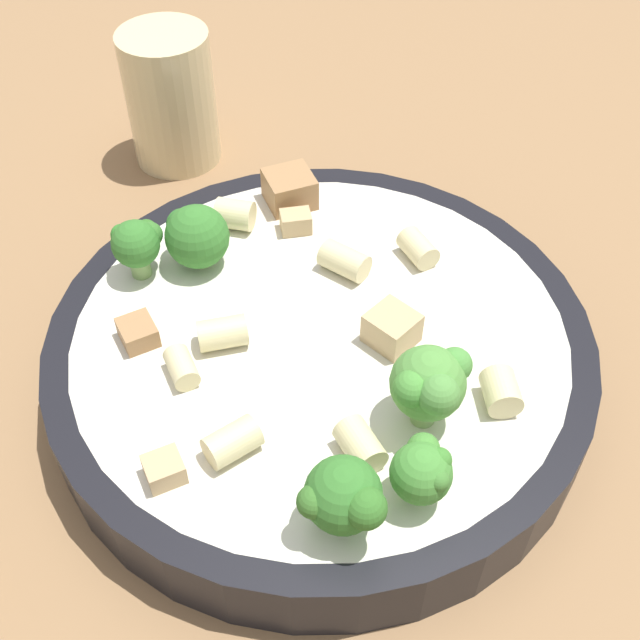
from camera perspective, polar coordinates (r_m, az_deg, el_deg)
ground_plane at (r=0.45m, az=0.00°, el=-4.24°), size 2.00×2.00×0.00m
pasta_bowl at (r=0.43m, az=0.00°, el=-2.38°), size 0.29×0.29×0.04m
broccoli_floret_0 at (r=0.35m, az=7.32°, el=-10.55°), size 0.03×0.03×0.03m
broccoli_floret_1 at (r=0.37m, az=7.77°, el=-4.58°), size 0.04×0.04×0.04m
broccoli_floret_2 at (r=0.34m, az=1.72°, el=-12.49°), size 0.04×0.04×0.04m
broccoli_floret_3 at (r=0.45m, az=-12.87°, el=5.39°), size 0.03×0.03×0.04m
broccoli_floret_4 at (r=0.45m, az=-8.83°, el=6.06°), size 0.04×0.04×0.04m
rigatoni_0 at (r=0.39m, az=12.75°, el=-4.98°), size 0.03×0.03×0.02m
rigatoni_1 at (r=0.40m, az=-9.82°, el=-3.34°), size 0.02×0.02×0.01m
rigatoni_2 at (r=0.48m, az=-6.08°, el=7.49°), size 0.03×0.03×0.02m
rigatoni_3 at (r=0.45m, az=1.75°, el=4.23°), size 0.03×0.02×0.02m
rigatoni_4 at (r=0.46m, az=6.98°, el=5.09°), size 0.03×0.02×0.02m
rigatoni_5 at (r=0.37m, az=2.87°, el=-8.88°), size 0.03×0.02×0.02m
rigatoni_6 at (r=0.37m, az=-6.26°, el=-8.61°), size 0.02×0.03×0.02m
rigatoni_7 at (r=0.41m, az=-6.96°, el=-0.93°), size 0.03×0.03×0.02m
chicken_chunk_0 at (r=0.48m, az=-1.73°, el=6.99°), size 0.02×0.02×0.01m
chicken_chunk_1 at (r=0.49m, az=-2.18°, el=9.29°), size 0.04×0.04×0.02m
chicken_chunk_2 at (r=0.37m, az=-11.27°, el=-10.19°), size 0.02×0.02×0.01m
chicken_chunk_3 at (r=0.42m, az=-12.83°, el=-0.87°), size 0.02×0.02×0.01m
chicken_chunk_4 at (r=0.41m, az=5.13°, el=-0.60°), size 0.03×0.02×0.02m
drinking_glass at (r=0.59m, az=-10.47°, el=14.69°), size 0.06×0.06×0.10m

